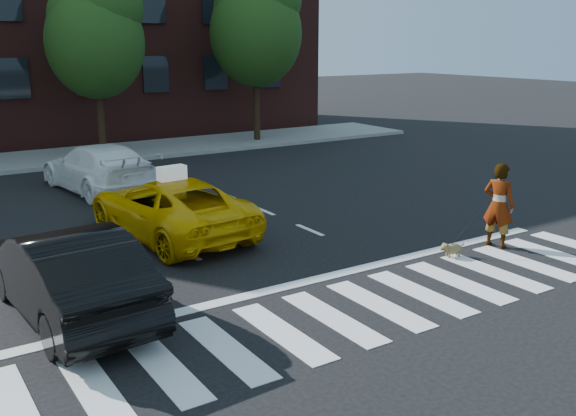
{
  "coord_description": "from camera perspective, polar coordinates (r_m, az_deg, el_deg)",
  "views": [
    {
      "loc": [
        -6.99,
        -7.85,
        4.48
      ],
      "look_at": [
        0.03,
        2.95,
        1.1
      ],
      "focal_mm": 40.0,
      "sensor_mm": 36.0,
      "label": 1
    }
  ],
  "objects": [
    {
      "name": "crosswalk",
      "position": [
        11.42,
        8.07,
        -8.51
      ],
      "size": [
        13.0,
        2.4,
        0.01
      ],
      "primitive_type": "cube",
      "color": "silver",
      "rests_on": "ground"
    },
    {
      "name": "taxi",
      "position": [
        15.25,
        -10.44,
        0.07
      ],
      "size": [
        2.79,
        5.19,
        1.38
      ],
      "primitive_type": "imported",
      "rotation": [
        0.0,
        0.0,
        3.24
      ],
      "color": "#E1A804",
      "rests_on": "ground"
    },
    {
      "name": "tree_right",
      "position": [
        28.79,
        -2.82,
        16.24
      ],
      "size": [
        4.0,
        4.0,
        7.7
      ],
      "color": "black",
      "rests_on": "ground"
    },
    {
      "name": "sidewalk_far",
      "position": [
        26.66,
        -17.41,
        4.51
      ],
      "size": [
        30.0,
        4.0,
        0.15
      ],
      "primitive_type": "cube",
      "color": "slate",
      "rests_on": "ground"
    },
    {
      "name": "dog",
      "position": [
        14.07,
        14.33,
        -3.52
      ],
      "size": [
        0.56,
        0.32,
        0.32
      ],
      "rotation": [
        0.0,
        0.0,
        -0.29
      ],
      "color": "#8E6848",
      "rests_on": "ground"
    },
    {
      "name": "building",
      "position": [
        33.62,
        -21.91,
        16.28
      ],
      "size": [
        26.0,
        10.0,
        12.0
      ],
      "primitive_type": "cube",
      "color": "#441B18",
      "rests_on": "ground"
    },
    {
      "name": "ground",
      "position": [
        11.42,
        8.07,
        -8.54
      ],
      "size": [
        120.0,
        120.0,
        0.0
      ],
      "primitive_type": "plane",
      "color": "black",
      "rests_on": "ground"
    },
    {
      "name": "tree_mid",
      "position": [
        25.96,
        -16.75,
        14.92
      ],
      "size": [
        3.69,
        3.69,
        7.1
      ],
      "color": "black",
      "rests_on": "ground"
    },
    {
      "name": "taxi_sign",
      "position": [
        14.88,
        -10.3,
        3.08
      ],
      "size": [
        0.68,
        0.34,
        0.32
      ],
      "primitive_type": "cube",
      "rotation": [
        0.0,
        0.0,
        3.24
      ],
      "color": "white",
      "rests_on": "taxi"
    },
    {
      "name": "white_suv",
      "position": [
        20.32,
        -16.5,
        3.44
      ],
      "size": [
        2.59,
        5.21,
        1.45
      ],
      "primitive_type": "imported",
      "rotation": [
        0.0,
        0.0,
        3.26
      ],
      "color": "white",
      "rests_on": "ground"
    },
    {
      "name": "stop_line",
      "position": [
        12.58,
        3.27,
        -6.16
      ],
      "size": [
        12.0,
        0.3,
        0.01
      ],
      "primitive_type": "cube",
      "color": "silver",
      "rests_on": "ground"
    },
    {
      "name": "black_sedan",
      "position": [
        11.25,
        -19.01,
        -5.44
      ],
      "size": [
        1.92,
        4.71,
        1.52
      ],
      "primitive_type": "imported",
      "rotation": [
        0.0,
        0.0,
        3.21
      ],
      "color": "black",
      "rests_on": "ground"
    },
    {
      "name": "woman",
      "position": [
        14.89,
        18.22,
        0.24
      ],
      "size": [
        0.65,
        0.8,
        1.9
      ],
      "primitive_type": "imported",
      "rotation": [
        0.0,
        0.0,
        1.88
      ],
      "color": "#999999",
      "rests_on": "ground"
    }
  ]
}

